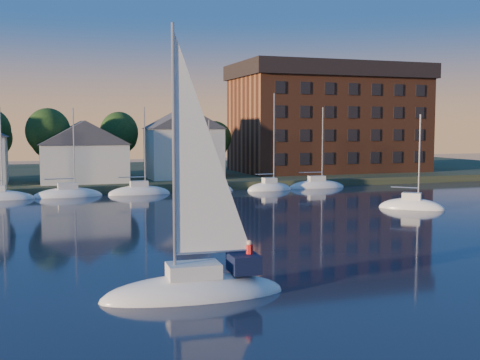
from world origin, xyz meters
name	(u,v)px	position (x,y,z in m)	size (l,w,h in m)	color
ground	(314,306)	(0.00, 0.00, 0.00)	(260.00, 260.00, 0.00)	black
shoreline_land	(113,177)	(0.00, 75.00, 0.00)	(160.00, 50.00, 2.00)	#343D23
wooden_dock	(136,192)	(0.00, 52.00, 0.00)	(120.00, 3.00, 1.00)	brown
clubhouse_centre	(83,151)	(-6.00, 57.00, 5.13)	(11.55, 8.40, 8.08)	white
clubhouse_east	(183,143)	(8.00, 59.00, 6.00)	(10.50, 8.40, 9.80)	white
condo_block	(328,118)	(34.00, 64.95, 9.79)	(31.00, 17.00, 17.40)	brown
tree_line	(137,134)	(2.00, 63.00, 7.18)	(93.40, 5.40, 8.90)	#332017
moored_fleet	(72,196)	(-8.00, 49.00, 0.10)	(71.50, 2.40, 12.05)	white
hero_sailboat	(197,284)	(-4.76, 3.31, 0.59)	(9.25, 3.39, 14.20)	white
drifting_sailboat_right	(411,208)	(23.84, 26.77, 0.10)	(6.34, 6.02, 10.61)	white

